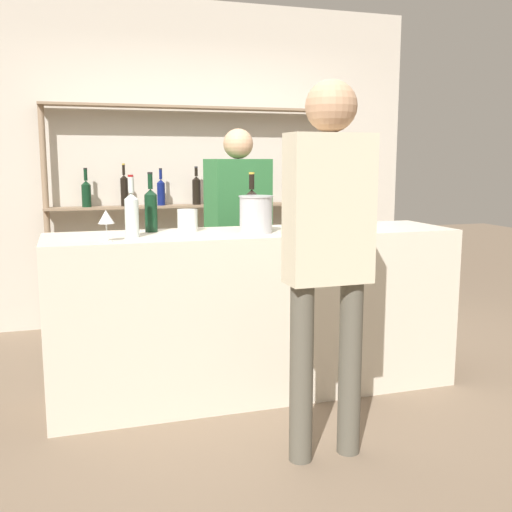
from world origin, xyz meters
name	(u,v)px	position (x,y,z in m)	size (l,w,h in m)	color
ground_plane	(256,389)	(0.00, 0.00, 0.00)	(16.00, 16.00, 0.00)	#7A6651
bar_counter	(256,312)	(0.00, 0.00, 0.50)	(2.49, 0.63, 1.01)	beige
back_wall	(192,164)	(0.00, 1.92, 1.40)	(4.09, 0.12, 2.80)	beige
back_shelf	(197,181)	(0.01, 1.74, 1.26)	(2.56, 0.18, 1.89)	#897056
counter_bottle_0	(132,213)	(-0.75, -0.05, 1.14)	(0.08, 0.08, 0.35)	silver
counter_bottle_1	(151,209)	(-0.61, 0.17, 1.15)	(0.08, 0.08, 0.36)	black
counter_bottle_2	(252,208)	(0.01, 0.11, 1.14)	(0.09, 0.09, 0.35)	black
counter_bottle_3	(307,206)	(0.36, 0.07, 1.15)	(0.07, 0.07, 0.35)	black
wine_glass	(106,218)	(-0.90, -0.21, 1.14)	(0.09, 0.09, 0.17)	silver
ice_bucket	(256,214)	(-0.02, -0.07, 1.12)	(0.21, 0.21, 0.22)	#B2B2B7
cork_jar	(188,220)	(-0.40, 0.12, 1.08)	(0.12, 0.12, 0.13)	silver
customer_center	(329,238)	(0.06, -0.92, 1.08)	(0.40, 0.24, 1.80)	#575347
server_behind_counter	(239,224)	(0.12, 0.81, 0.97)	(0.51, 0.33, 1.66)	black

